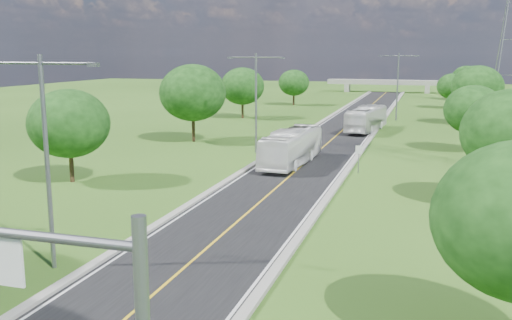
# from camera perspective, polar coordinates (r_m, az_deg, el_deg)

# --- Properties ---
(ground) EXTENTS (260.00, 260.00, 0.00)m
(ground) POSITION_cam_1_polar(r_m,az_deg,el_deg) (71.31, 8.15, 2.48)
(ground) COLOR #2B4D15
(ground) RESTS_ON ground
(road) EXTENTS (8.00, 150.00, 0.06)m
(road) POSITION_cam_1_polar(r_m,az_deg,el_deg) (77.19, 8.84, 3.11)
(road) COLOR black
(road) RESTS_ON ground
(curb_left) EXTENTS (0.50, 150.00, 0.22)m
(curb_left) POSITION_cam_1_polar(r_m,az_deg,el_deg) (77.88, 5.74, 3.31)
(curb_left) COLOR gray
(curb_left) RESTS_ON ground
(curb_right) EXTENTS (0.50, 150.00, 0.22)m
(curb_right) POSITION_cam_1_polar(r_m,az_deg,el_deg) (76.70, 11.99, 3.02)
(curb_right) COLOR gray
(curb_right) RESTS_ON ground
(signal_mast) EXTENTS (8.54, 0.33, 7.20)m
(signal_mast) POSITION_cam_1_polar(r_m,az_deg,el_deg) (12.35, -20.20, -14.70)
(signal_mast) COLOR slate
(signal_mast) RESTS_ON ground
(speed_limit_sign) EXTENTS (0.55, 0.09, 2.40)m
(speed_limit_sign) POSITION_cam_1_polar(r_m,az_deg,el_deg) (48.82, 10.23, 0.55)
(speed_limit_sign) COLOR slate
(speed_limit_sign) RESTS_ON ground
(overpass) EXTENTS (30.00, 3.00, 3.20)m
(overpass) POSITION_cam_1_polar(r_m,az_deg,el_deg) (150.36, 12.94, 7.52)
(overpass) COLOR gray
(overpass) RESTS_ON ground
(streetlight_near_left) EXTENTS (5.90, 0.25, 10.00)m
(streetlight_near_left) POSITION_cam_1_polar(r_m,az_deg,el_deg) (27.74, -20.27, 1.49)
(streetlight_near_left) COLOR slate
(streetlight_near_left) RESTS_ON ground
(streetlight_mid_left) EXTENTS (5.90, 0.25, 10.00)m
(streetlight_mid_left) POSITION_cam_1_polar(r_m,az_deg,el_deg) (57.41, -0.00, 6.59)
(streetlight_mid_left) COLOR slate
(streetlight_mid_left) RESTS_ON ground
(streetlight_far_right) EXTENTS (5.90, 0.25, 10.00)m
(streetlight_far_right) POSITION_cam_1_polar(r_m,az_deg,el_deg) (88.00, 13.99, 7.71)
(streetlight_far_right) COLOR slate
(streetlight_far_right) RESTS_ON ground
(tree_lb) EXTENTS (6.30, 6.30, 7.33)m
(tree_lb) POSITION_cam_1_polar(r_m,az_deg,el_deg) (46.56, -18.20, 3.48)
(tree_lb) COLOR black
(tree_lb) RESTS_ON ground
(tree_lc) EXTENTS (7.56, 7.56, 8.79)m
(tree_lc) POSITION_cam_1_polar(r_m,az_deg,el_deg) (65.21, -6.35, 6.69)
(tree_lc) COLOR black
(tree_lc) RESTS_ON ground
(tree_ld) EXTENTS (6.72, 6.72, 7.82)m
(tree_ld) POSITION_cam_1_polar(r_m,az_deg,el_deg) (88.38, -1.37, 7.39)
(tree_ld) COLOR black
(tree_ld) RESTS_ON ground
(tree_le) EXTENTS (5.88, 5.88, 6.84)m
(tree_le) POSITION_cam_1_polar(r_m,az_deg,el_deg) (110.83, 3.80, 7.72)
(tree_le) COLOR black
(tree_le) RESTS_ON ground
(tree_rc) EXTENTS (5.88, 5.88, 6.84)m
(tree_rc) POSITION_cam_1_polar(r_m,az_deg,el_deg) (62.20, 20.91, 4.72)
(tree_rc) COLOR black
(tree_rc) RESTS_ON ground
(tree_rd) EXTENTS (7.14, 7.14, 8.30)m
(tree_rd) POSITION_cam_1_polar(r_m,az_deg,el_deg) (86.15, 21.26, 6.79)
(tree_rd) COLOR black
(tree_rd) RESTS_ON ground
(tree_re) EXTENTS (5.46, 5.46, 6.35)m
(tree_re) POSITION_cam_1_polar(r_m,az_deg,el_deg) (110.02, 19.03, 6.98)
(tree_re) COLOR black
(tree_re) RESTS_ON ground
(tree_rf) EXTENTS (6.30, 6.30, 7.33)m
(tree_rf) POSITION_cam_1_polar(r_m,az_deg,el_deg) (130.10, 20.32, 7.66)
(tree_rf) COLOR black
(tree_rf) RESTS_ON ground
(bus_outbound) EXTENTS (4.34, 11.74, 3.19)m
(bus_outbound) POSITION_cam_1_polar(r_m,az_deg,el_deg) (74.77, 10.98, 4.06)
(bus_outbound) COLOR silver
(bus_outbound) RESTS_ON road
(bus_inbound) EXTENTS (3.41, 11.65, 3.21)m
(bus_inbound) POSITION_cam_1_polar(r_m,az_deg,el_deg) (51.65, 3.59, 1.32)
(bus_inbound) COLOR white
(bus_inbound) RESTS_ON road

